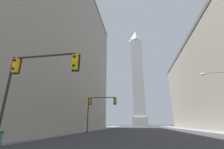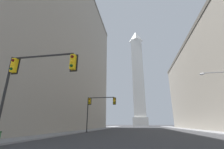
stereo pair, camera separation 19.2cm
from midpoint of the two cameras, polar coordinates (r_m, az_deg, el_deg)
sidewalk_left at (r=37.27m, az=-9.78°, el=-20.10°), size 5.00×108.32×0.15m
sidewalk_right at (r=37.82m, az=32.53°, el=-17.64°), size 5.00×108.32×0.15m
building_left at (r=44.36m, az=-22.77°, el=8.26°), size 21.30×50.28×40.32m
obelisk at (r=97.44m, az=9.70°, el=-0.61°), size 8.69×8.69×63.42m
traffic_light_near_left at (r=12.46m, az=-28.70°, el=0.09°), size 5.57×0.50×6.40m
traffic_light_mid_left at (r=28.39m, az=-5.74°, el=-11.49°), size 5.50×0.50×6.20m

